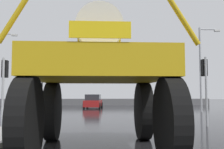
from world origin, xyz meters
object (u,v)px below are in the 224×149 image
oversize_sprayer (99,76)px  traffic_signal_near_right (205,76)px  streetlight_far_right (202,64)px  traffic_signal_far_left (41,87)px  traffic_signal_near_left (4,77)px  sedan_ahead (93,102)px

oversize_sprayer → traffic_signal_near_right: 7.58m
oversize_sprayer → streetlight_far_right: bearing=-30.9°
oversize_sprayer → traffic_signal_far_left: size_ratio=1.70×
traffic_signal_near_left → traffic_signal_far_left: (-1.91, 16.69, -0.06)m
oversize_sprayer → traffic_signal_far_left: oversize_sprayer is taller
traffic_signal_near_left → oversize_sprayer: bearing=-49.9°
streetlight_far_right → traffic_signal_near_left: bearing=-143.3°
oversize_sprayer → streetlight_far_right: size_ratio=0.73×
traffic_signal_near_left → traffic_signal_near_right: bearing=-0.0°
oversize_sprayer → traffic_signal_near_left: 7.17m
traffic_signal_near_right → streetlight_far_right: (3.76, 10.11, 1.70)m
traffic_signal_far_left → streetlight_far_right: (15.49, -6.59, 1.84)m
traffic_signal_near_left → streetlight_far_right: size_ratio=0.44×
oversize_sprayer → traffic_signal_far_left: bearing=15.3°
traffic_signal_near_right → traffic_signal_far_left: (-11.74, 16.70, -0.13)m
traffic_signal_near_right → traffic_signal_far_left: bearing=125.1°
sedan_ahead → traffic_signal_near_left: (-3.79, -17.04, 1.69)m
sedan_ahead → traffic_signal_near_right: size_ratio=1.25×
sedan_ahead → traffic_signal_near_right: (6.04, -17.04, 1.76)m
sedan_ahead → streetlight_far_right: size_ratio=0.57×
traffic_signal_near_left → traffic_signal_near_right: (9.83, -0.00, 0.07)m
sedan_ahead → streetlight_far_right: streetlight_far_right is taller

